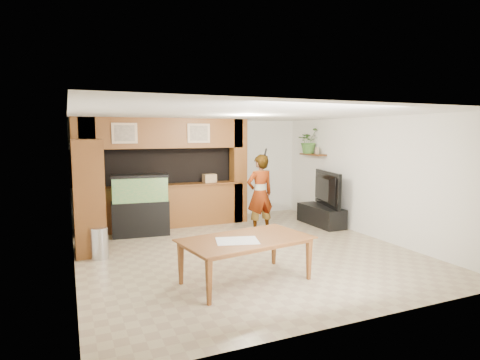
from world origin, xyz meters
name	(u,v)px	position (x,y,z in m)	size (l,w,h in m)	color
floor	(243,250)	(0.00, 0.00, 0.00)	(6.50, 6.50, 0.00)	tan
ceiling	(243,114)	(0.00, 0.00, 2.60)	(6.50, 6.50, 0.00)	white
wall_back	(193,170)	(0.00, 3.25, 1.30)	(6.00, 6.00, 0.00)	silver
wall_left	(71,193)	(-3.00, 0.00, 1.30)	(6.50, 6.50, 0.00)	silver
wall_right	(368,177)	(3.00, 0.00, 1.30)	(6.50, 6.50, 0.00)	silver
partition	(162,173)	(-0.95, 2.64, 1.31)	(4.20, 0.99, 2.60)	brown
wall_clock	(71,153)	(-2.97, 1.00, 1.90)	(0.05, 0.25, 0.25)	black
wall_shelf	(313,155)	(2.85, 1.95, 1.70)	(0.25, 0.90, 0.04)	brown
pantry_cabinet	(89,197)	(-2.70, 1.01, 1.07)	(0.53, 0.87, 2.14)	brown
trash_can	(99,243)	(-2.57, 0.56, 0.29)	(0.31, 0.31, 0.57)	#B2B2B7
aquarium	(140,206)	(-1.60, 1.95, 0.66)	(1.22, 0.46, 1.35)	black
tv_stand	(321,216)	(2.65, 1.23, 0.23)	(0.52, 1.40, 0.47)	black
television	(322,189)	(2.65, 1.23, 0.90)	(1.49, 0.20, 0.86)	black
photo_frame	(317,151)	(2.85, 1.76, 1.81)	(0.03, 0.13, 0.18)	tan
potted_plant	(309,141)	(2.82, 2.11, 2.05)	(0.59, 0.51, 0.66)	#3F6D2B
person	(260,194)	(0.91, 1.11, 0.89)	(0.65, 0.43, 1.78)	#8D694D
microphone	(265,152)	(0.96, 0.95, 1.83)	(0.04, 0.04, 0.18)	black
dining_table	(247,261)	(-0.61, -1.56, 0.34)	(1.93, 1.08, 0.68)	brown
newspaper_a	(237,241)	(-0.80, -1.62, 0.68)	(0.61, 0.44, 0.01)	silver
counter_box	(209,178)	(0.18, 2.45, 1.14)	(0.31, 0.21, 0.21)	#A17F57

